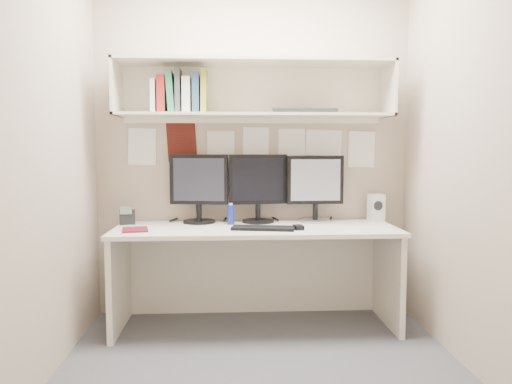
{
  "coord_description": "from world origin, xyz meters",
  "views": [
    {
      "loc": [
        -0.19,
        -2.87,
        1.29
      ],
      "look_at": [
        -0.01,
        0.35,
        1.0
      ],
      "focal_mm": 35.0,
      "sensor_mm": 36.0,
      "label": 1
    }
  ],
  "objects": [
    {
      "name": "monitor_right",
      "position": [
        0.47,
        0.87,
        1.0
      ],
      "size": [
        0.43,
        0.24,
        0.5
      ],
      "rotation": [
        0.0,
        0.0,
        0.05
      ],
      "color": "#A5A5AA",
      "rests_on": "desk"
    },
    {
      "name": "mouse",
      "position": [
        0.29,
        0.51,
        0.74
      ],
      "size": [
        0.07,
        0.1,
        0.03
      ],
      "primitive_type": "cube",
      "rotation": [
        0.0,
        0.0,
        0.1
      ],
      "color": "black",
      "rests_on": "desk"
    },
    {
      "name": "overhead_hutch",
      "position": [
        0.0,
        0.86,
        1.72
      ],
      "size": [
        2.0,
        0.38,
        0.4
      ],
      "color": "silver",
      "rests_on": "wall_back"
    },
    {
      "name": "blue_bottle",
      "position": [
        -0.18,
        0.77,
        0.8
      ],
      "size": [
        0.05,
        0.05,
        0.16
      ],
      "color": "navy",
      "rests_on": "desk"
    },
    {
      "name": "wall_right",
      "position": [
        1.2,
        0.0,
        1.3
      ],
      "size": [
        0.02,
        2.0,
        2.6
      ],
      "primitive_type": "cube",
      "color": "tan",
      "rests_on": "ground"
    },
    {
      "name": "wall_back",
      "position": [
        0.0,
        1.0,
        1.3
      ],
      "size": [
        2.4,
        0.02,
        2.6
      ],
      "primitive_type": "cube",
      "color": "tan",
      "rests_on": "ground"
    },
    {
      "name": "pinned_papers",
      "position": [
        0.0,
        0.99,
        1.25
      ],
      "size": [
        1.92,
        0.01,
        0.48
      ],
      "primitive_type": null,
      "color": "white",
      "rests_on": "wall_back"
    },
    {
      "name": "desk",
      "position": [
        0.0,
        0.65,
        0.37
      ],
      "size": [
        2.0,
        0.7,
        0.73
      ],
      "color": "silver",
      "rests_on": "floor"
    },
    {
      "name": "book_stack",
      "position": [
        -0.54,
        0.81,
        1.68
      ],
      "size": [
        0.39,
        0.2,
        0.32
      ],
      "color": "white",
      "rests_on": "overhead_hutch"
    },
    {
      "name": "wall_front",
      "position": [
        0.0,
        -1.0,
        1.3
      ],
      "size": [
        2.4,
        0.02,
        2.6
      ],
      "primitive_type": "cube",
      "color": "tan",
      "rests_on": "ground"
    },
    {
      "name": "speaker",
      "position": [
        0.94,
        0.88,
        0.83
      ],
      "size": [
        0.12,
        0.13,
        0.21
      ],
      "rotation": [
        0.0,
        0.0,
        0.19
      ],
      "color": "silver",
      "rests_on": "desk"
    },
    {
      "name": "floor",
      "position": [
        0.0,
        0.0,
        0.0
      ],
      "size": [
        2.4,
        2.0,
        0.01
      ],
      "primitive_type": "cube",
      "color": "#49494E",
      "rests_on": "ground"
    },
    {
      "name": "monitor_center",
      "position": [
        0.03,
        0.87,
        1.01
      ],
      "size": [
        0.44,
        0.24,
        0.51
      ],
      "rotation": [
        0.0,
        0.0,
        0.13
      ],
      "color": "black",
      "rests_on": "desk"
    },
    {
      "name": "keyboard",
      "position": [
        0.04,
        0.52,
        0.74
      ],
      "size": [
        0.45,
        0.23,
        0.02
      ],
      "primitive_type": "cube",
      "rotation": [
        0.0,
        0.0,
        -0.18
      ],
      "color": "black",
      "rests_on": "desk"
    },
    {
      "name": "hutch_tray",
      "position": [
        0.37,
        0.79,
        1.56
      ],
      "size": [
        0.48,
        0.23,
        0.03
      ],
      "primitive_type": "cube",
      "rotation": [
        0.0,
        0.0,
        -0.11
      ],
      "color": "black",
      "rests_on": "overhead_hutch"
    },
    {
      "name": "desk_phone",
      "position": [
        -0.94,
        0.83,
        0.78
      ],
      "size": [
        0.13,
        0.12,
        0.14
      ],
      "rotation": [
        0.0,
        0.0,
        0.19
      ],
      "color": "black",
      "rests_on": "desk"
    },
    {
      "name": "maroon_notebook",
      "position": [
        -0.83,
        0.53,
        0.74
      ],
      "size": [
        0.21,
        0.24,
        0.01
      ],
      "primitive_type": "cube",
      "rotation": [
        0.0,
        0.0,
        0.2
      ],
      "color": "maroon",
      "rests_on": "desk"
    },
    {
      "name": "monitor_left",
      "position": [
        -0.41,
        0.87,
        1.01
      ],
      "size": [
        0.44,
        0.24,
        0.51
      ],
      "rotation": [
        0.0,
        0.0,
        -0.16
      ],
      "color": "black",
      "rests_on": "desk"
    },
    {
      "name": "wall_left",
      "position": [
        -1.2,
        0.0,
        1.3
      ],
      "size": [
        0.02,
        2.0,
        2.6
      ],
      "primitive_type": "cube",
      "color": "tan",
      "rests_on": "ground"
    }
  ]
}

